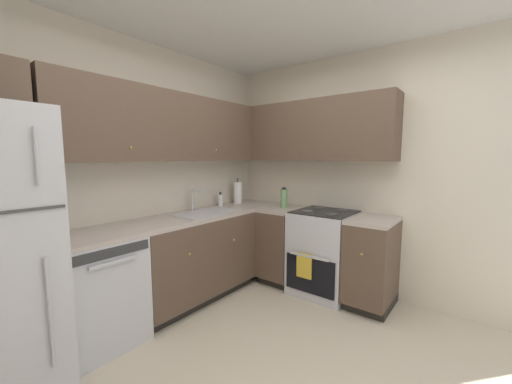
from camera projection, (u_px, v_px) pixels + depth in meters
ground_plane at (284, 384)px, 1.99m from camera, size 3.41×3.43×0.02m
wall_back at (135, 177)px, 2.90m from camera, size 3.51×0.05×2.60m
wall_right at (373, 175)px, 3.19m from camera, size 0.05×3.53×2.60m
dishwasher at (97, 291)px, 2.37m from camera, size 0.60×0.63×0.86m
lower_cabinets_back at (193, 258)px, 3.14m from camera, size 1.35×0.62×0.86m
countertop_back at (192, 217)px, 3.08m from camera, size 2.56×0.60×0.03m
lower_cabinets_right at (323, 254)px, 3.28m from camera, size 0.62×1.44×0.86m
countertop_right at (324, 214)px, 3.23m from camera, size 0.60×1.44×0.03m
oven_range at (324, 252)px, 3.29m from camera, size 0.68×0.62×1.05m
upper_cabinets_back at (168, 127)px, 2.94m from camera, size 2.24×0.34×0.67m
upper_cabinets_right at (305, 132)px, 3.43m from camera, size 0.32×1.99×0.67m
sink at (207, 217)px, 3.21m from camera, size 0.69×0.40×0.10m
faucet at (194, 198)px, 3.32m from camera, size 0.07×0.16×0.24m
soap_bottle at (221, 200)px, 3.66m from camera, size 0.06×0.06×0.17m
paper_towel_roll at (238, 193)px, 3.87m from camera, size 0.11×0.11×0.34m
oil_bottle at (284, 198)px, 3.53m from camera, size 0.08×0.08×0.24m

